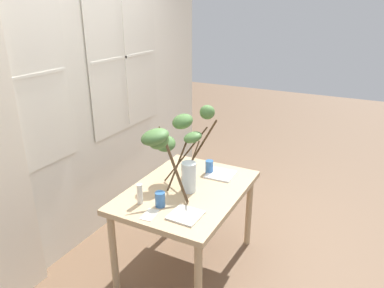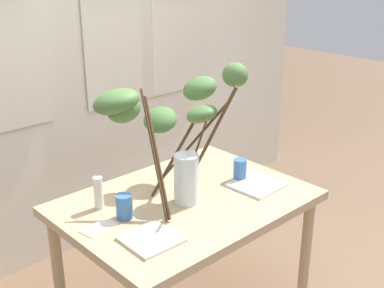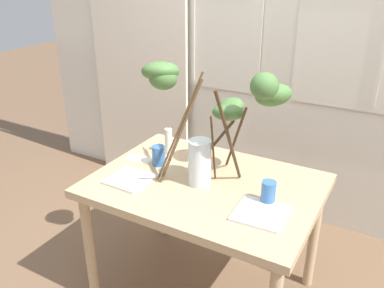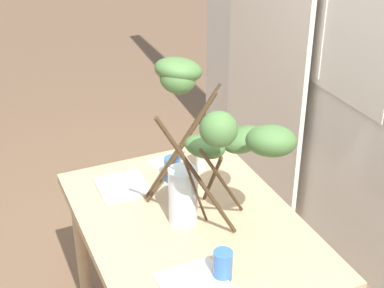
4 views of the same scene
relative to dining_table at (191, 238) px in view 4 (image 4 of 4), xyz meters
name	(u,v)px [view 4 (image 4 of 4)]	position (x,y,z in m)	size (l,w,h in m)	color
curtain_sheer_side	(267,25)	(-1.11, 0.97, 0.46)	(0.88, 0.03, 2.22)	silver
dining_table	(191,238)	(0.00, 0.00, 0.00)	(1.15, 0.84, 0.73)	tan
vase_with_branches	(207,131)	(-0.02, 0.07, 0.47)	(0.84, 0.50, 0.62)	silver
drinking_glass_blue_left	(172,169)	(-0.32, 0.05, 0.14)	(0.07, 0.07, 0.11)	#386BAD
drinking_glass_blue_right	(223,265)	(0.35, -0.03, 0.14)	(0.07, 0.07, 0.11)	#386BAD
plate_square_left	(122,186)	(-0.35, -0.18, 0.09)	(0.21, 0.21, 0.01)	silver
plate_square_right	(195,285)	(0.35, -0.14, 0.09)	(0.22, 0.22, 0.01)	white
napkin_folded	(163,165)	(-0.45, 0.05, 0.08)	(0.15, 0.09, 0.00)	silver
pillar_candle	(201,155)	(-0.35, 0.20, 0.16)	(0.04, 0.04, 0.17)	silver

